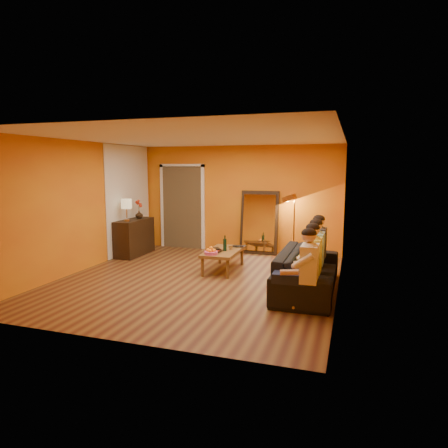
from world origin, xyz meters
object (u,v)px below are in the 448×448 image
(table_lamp, at_px, (127,210))
(laptop, at_px, (237,247))
(tumbler, at_px, (231,247))
(wine_bottle, at_px, (225,243))
(person_mid_left, at_px, (313,262))
(mirror_frame, at_px, (259,222))
(sideboard, at_px, (134,237))
(person_far_right, at_px, (319,248))
(coffee_table, at_px, (223,260))
(floor_lamp, at_px, (294,227))
(vase, at_px, (139,214))
(sofa, at_px, (307,271))
(dog, at_px, (297,285))
(person_far_left, at_px, (309,270))
(person_mid_right, at_px, (316,254))

(table_lamp, height_order, laptop, table_lamp)
(tumbler, bearing_deg, wine_bottle, -112.38)
(person_mid_left, xyz_separation_m, laptop, (-1.72, 1.61, -0.18))
(mirror_frame, height_order, laptop, mirror_frame)
(mirror_frame, height_order, table_lamp, mirror_frame)
(sideboard, height_order, person_far_right, person_far_right)
(person_mid_left, bearing_deg, sideboard, 155.41)
(wine_bottle, xyz_separation_m, laptop, (0.13, 0.40, -0.14))
(coffee_table, distance_m, tumbler, 0.30)
(floor_lamp, xyz_separation_m, wine_bottle, (-1.14, -1.59, -0.14))
(person_far_right, xyz_separation_m, vase, (-4.37, 1.15, 0.33))
(mirror_frame, height_order, wine_bottle, mirror_frame)
(sofa, distance_m, coffee_table, 1.94)
(person_mid_left, bearing_deg, dog, -115.11)
(mirror_frame, xyz_separation_m, laptop, (-0.14, -1.47, -0.33))
(person_far_left, bearing_deg, dog, 142.90)
(person_far_right, distance_m, laptop, 1.80)
(table_lamp, bearing_deg, sofa, -16.42)
(person_far_right, height_order, wine_bottle, person_far_right)
(wine_bottle, distance_m, tumbler, 0.22)
(dog, relative_size, wine_bottle, 2.12)
(coffee_table, bearing_deg, person_mid_right, -21.65)
(dog, xyz_separation_m, person_far_right, (0.19, 1.51, 0.28))
(person_mid_right, height_order, wine_bottle, person_mid_right)
(coffee_table, height_order, floor_lamp, floor_lamp)
(dog, relative_size, person_far_left, 0.54)
(floor_lamp, bearing_deg, mirror_frame, 178.35)
(sofa, xyz_separation_m, coffee_table, (-1.77, 0.81, -0.13))
(sideboard, height_order, person_far_left, person_far_left)
(sideboard, distance_m, coffee_table, 2.59)
(coffee_table, distance_m, person_far_right, 1.94)
(person_far_left, xyz_separation_m, person_far_right, (0.00, 1.65, 0.00))
(mirror_frame, height_order, dog, mirror_frame)
(wine_bottle, bearing_deg, laptop, 72.00)
(mirror_frame, bearing_deg, sofa, -61.13)
(dog, bearing_deg, vase, 140.91)
(floor_lamp, distance_m, person_mid_left, 2.89)
(floor_lamp, height_order, person_far_left, floor_lamp)
(person_mid_left, height_order, person_far_right, same)
(sideboard, bearing_deg, person_far_right, -11.63)
(mirror_frame, bearing_deg, coffee_table, -99.80)
(dog, relative_size, person_mid_right, 0.54)
(floor_lamp, bearing_deg, person_mid_left, -59.80)
(floor_lamp, height_order, laptop, floor_lamp)
(person_mid_left, relative_size, vase, 6.62)
(dog, bearing_deg, mirror_frame, 105.08)
(person_far_left, height_order, person_mid_left, same)
(mirror_frame, relative_size, sofa, 0.65)
(sofa, relative_size, floor_lamp, 1.62)
(tumbler, bearing_deg, mirror_frame, 83.47)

